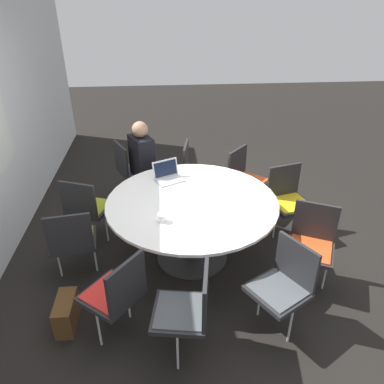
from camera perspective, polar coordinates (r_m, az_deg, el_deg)
name	(u,v)px	position (r m, az deg, el deg)	size (l,w,h in m)	color
ground_plane	(192,256)	(4.25, 0.00, -9.76)	(16.00, 16.00, 0.00)	black
conference_table	(192,212)	(3.91, 0.00, -3.10)	(1.76, 1.76, 0.73)	#333333
chair_0	(131,167)	(5.14, -9.25, 3.79)	(0.58, 0.57, 0.84)	#262628
chair_1	(86,205)	(4.36, -15.83, -1.97)	(0.55, 0.56, 0.84)	#262628
chair_2	(72,239)	(3.86, -17.79, -6.77)	(0.48, 0.50, 0.84)	#262628
chair_3	(117,291)	(3.19, -11.43, -14.58)	(0.61, 0.60, 0.84)	#262628
chair_4	(188,306)	(3.02, -0.58, -17.04)	(0.50, 0.49, 0.84)	#262628
chair_5	(284,282)	(3.30, 13.83, -13.14)	(0.59, 0.59, 0.84)	#262628
chair_6	(312,240)	(3.83, 17.77, -7.05)	(0.57, 0.58, 0.84)	#262628
chair_7	(288,196)	(4.50, 14.41, -0.65)	(0.52, 0.54, 0.84)	#262628
chair_8	(245,176)	(4.88, 8.07, 2.46)	(0.61, 0.61, 0.84)	#262628
chair_9	(195,169)	(5.02, 0.52, 3.56)	(0.51, 0.49, 0.84)	#262628
person_0	(143,159)	(4.88, -7.47, 5.06)	(0.42, 0.36, 1.19)	black
laptop	(168,175)	(4.23, -3.71, 2.58)	(0.34, 0.37, 0.21)	silver
coffee_cup	(162,218)	(3.50, -4.64, -3.93)	(0.09, 0.09, 0.08)	white
handbag	(66,313)	(3.63, -18.58, -17.06)	(0.36, 0.16, 0.28)	#513319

